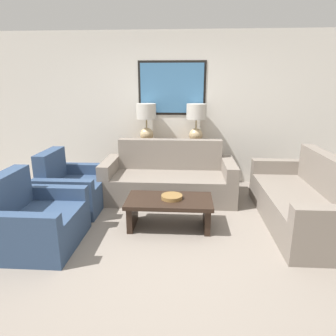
{
  "coord_description": "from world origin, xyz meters",
  "views": [
    {
      "loc": [
        0.27,
        -3.05,
        1.79
      ],
      "look_at": [
        0.02,
        0.95,
        0.65
      ],
      "focal_mm": 32.0,
      "sensor_mm": 36.0,
      "label": 1
    }
  ],
  "objects_px": {
    "decorative_bowl": "(172,197)",
    "armchair_near_back_wall": "(72,189)",
    "armchair_near_camera": "(37,222)",
    "couch_by_back_wall": "(169,180)",
    "console_table": "(171,164)",
    "table_lamp_left": "(146,119)",
    "coffee_table": "(169,207)",
    "table_lamp_right": "(196,119)",
    "couch_by_side": "(304,202)"
  },
  "relations": [
    {
      "from": "decorative_bowl",
      "to": "armchair_near_back_wall",
      "type": "bearing_deg",
      "value": 160.92
    },
    {
      "from": "armchair_near_camera",
      "to": "couch_by_back_wall",
      "type": "bearing_deg",
      "value": 48.1
    },
    {
      "from": "couch_by_back_wall",
      "to": "console_table",
      "type": "bearing_deg",
      "value": 90.0
    },
    {
      "from": "armchair_near_camera",
      "to": "decorative_bowl",
      "type": "bearing_deg",
      "value": 19.99
    },
    {
      "from": "console_table",
      "to": "couch_by_back_wall",
      "type": "xyz_separation_m",
      "value": [
        0.0,
        -0.65,
        -0.09
      ]
    },
    {
      "from": "table_lamp_left",
      "to": "console_table",
      "type": "bearing_deg",
      "value": 0.0
    },
    {
      "from": "console_table",
      "to": "coffee_table",
      "type": "distance_m",
      "value": 1.68
    },
    {
      "from": "table_lamp_left",
      "to": "decorative_bowl",
      "type": "xyz_separation_m",
      "value": [
        0.53,
        -1.66,
        -0.78
      ]
    },
    {
      "from": "armchair_near_camera",
      "to": "table_lamp_left",
      "type": "bearing_deg",
      "value": 66.28
    },
    {
      "from": "table_lamp_right",
      "to": "decorative_bowl",
      "type": "bearing_deg",
      "value": -101.31
    },
    {
      "from": "console_table",
      "to": "couch_by_side",
      "type": "distance_m",
      "value": 2.32
    },
    {
      "from": "couch_by_side",
      "to": "couch_by_back_wall",
      "type": "bearing_deg",
      "value": 155.97
    },
    {
      "from": "table_lamp_left",
      "to": "armchair_near_camera",
      "type": "bearing_deg",
      "value": -113.72
    },
    {
      "from": "table_lamp_right",
      "to": "decorative_bowl",
      "type": "distance_m",
      "value": 1.87
    },
    {
      "from": "console_table",
      "to": "couch_by_side",
      "type": "relative_size",
      "value": 0.7
    },
    {
      "from": "console_table",
      "to": "coffee_table",
      "type": "xyz_separation_m",
      "value": [
        0.07,
        -1.68,
        -0.11
      ]
    },
    {
      "from": "armchair_near_back_wall",
      "to": "couch_by_back_wall",
      "type": "bearing_deg",
      "value": 19.55
    },
    {
      "from": "table_lamp_left",
      "to": "couch_by_back_wall",
      "type": "bearing_deg",
      "value": -56.39
    },
    {
      "from": "table_lamp_right",
      "to": "decorative_bowl",
      "type": "height_order",
      "value": "table_lamp_right"
    },
    {
      "from": "coffee_table",
      "to": "armchair_near_camera",
      "type": "distance_m",
      "value": 1.56
    },
    {
      "from": "decorative_bowl",
      "to": "armchair_near_camera",
      "type": "relative_size",
      "value": 0.28
    },
    {
      "from": "couch_by_side",
      "to": "decorative_bowl",
      "type": "bearing_deg",
      "value": -173.06
    },
    {
      "from": "couch_by_back_wall",
      "to": "couch_by_side",
      "type": "xyz_separation_m",
      "value": [
        1.81,
        -0.81,
        0.0
      ]
    },
    {
      "from": "coffee_table",
      "to": "decorative_bowl",
      "type": "bearing_deg",
      "value": 23.38
    },
    {
      "from": "couch_by_back_wall",
      "to": "table_lamp_right",
      "type": "bearing_deg",
      "value": 56.39
    },
    {
      "from": "console_table",
      "to": "couch_by_back_wall",
      "type": "relative_size",
      "value": 0.7
    },
    {
      "from": "couch_by_back_wall",
      "to": "couch_by_side",
      "type": "bearing_deg",
      "value": -24.03
    },
    {
      "from": "table_lamp_left",
      "to": "coffee_table",
      "type": "distance_m",
      "value": 1.97
    },
    {
      "from": "coffee_table",
      "to": "table_lamp_left",
      "type": "bearing_deg",
      "value": 106.51
    },
    {
      "from": "table_lamp_left",
      "to": "coffee_table",
      "type": "relative_size",
      "value": 0.63
    },
    {
      "from": "console_table",
      "to": "armchair_near_camera",
      "type": "distance_m",
      "value": 2.62
    },
    {
      "from": "couch_by_back_wall",
      "to": "armchair_near_camera",
      "type": "height_order",
      "value": "couch_by_back_wall"
    },
    {
      "from": "decorative_bowl",
      "to": "armchair_near_back_wall",
      "type": "height_order",
      "value": "armchair_near_back_wall"
    },
    {
      "from": "coffee_table",
      "to": "armchair_near_camera",
      "type": "xyz_separation_m",
      "value": [
        -1.47,
        -0.53,
        0.0
      ]
    },
    {
      "from": "table_lamp_left",
      "to": "table_lamp_right",
      "type": "bearing_deg",
      "value": 0.0
    },
    {
      "from": "decorative_bowl",
      "to": "armchair_near_camera",
      "type": "bearing_deg",
      "value": -160.01
    },
    {
      "from": "table_lamp_right",
      "to": "armchair_near_camera",
      "type": "height_order",
      "value": "table_lamp_right"
    },
    {
      "from": "couch_by_side",
      "to": "armchair_near_back_wall",
      "type": "relative_size",
      "value": 2.14
    },
    {
      "from": "couch_by_back_wall",
      "to": "coffee_table",
      "type": "xyz_separation_m",
      "value": [
        0.07,
        -1.03,
        -0.02
      ]
    },
    {
      "from": "decorative_bowl",
      "to": "console_table",
      "type": "bearing_deg",
      "value": 93.37
    },
    {
      "from": "couch_by_side",
      "to": "decorative_bowl",
      "type": "height_order",
      "value": "couch_by_side"
    },
    {
      "from": "decorative_bowl",
      "to": "couch_by_back_wall",
      "type": "bearing_deg",
      "value": 95.5
    },
    {
      "from": "console_table",
      "to": "table_lamp_left",
      "type": "distance_m",
      "value": 0.91
    },
    {
      "from": "coffee_table",
      "to": "decorative_bowl",
      "type": "xyz_separation_m",
      "value": [
        0.03,
        0.01,
        0.13
      ]
    },
    {
      "from": "console_table",
      "to": "coffee_table",
      "type": "bearing_deg",
      "value": -87.72
    },
    {
      "from": "armchair_near_camera",
      "to": "couch_by_side",
      "type": "bearing_deg",
      "value": 13.21
    },
    {
      "from": "decorative_bowl",
      "to": "armchair_near_back_wall",
      "type": "xyz_separation_m",
      "value": [
        -1.5,
        0.52,
        -0.12
      ]
    },
    {
      "from": "couch_by_back_wall",
      "to": "armchair_near_back_wall",
      "type": "xyz_separation_m",
      "value": [
        -1.4,
        -0.5,
        -0.01
      ]
    },
    {
      "from": "table_lamp_left",
      "to": "armchair_near_camera",
      "type": "height_order",
      "value": "table_lamp_left"
    },
    {
      "from": "table_lamp_left",
      "to": "coffee_table",
      "type": "bearing_deg",
      "value": -73.49
    }
  ]
}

